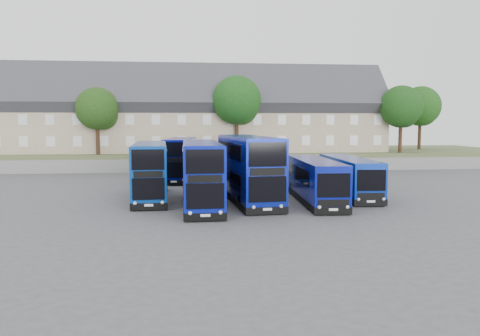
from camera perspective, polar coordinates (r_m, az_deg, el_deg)
name	(u,v)px	position (r m, az deg, el deg)	size (l,w,h in m)	color
ground	(244,209)	(30.48, 0.46, -5.01)	(120.00, 120.00, 0.00)	#4C4B51
retaining_wall	(221,165)	(54.11, -2.35, 0.34)	(70.00, 0.40, 1.50)	slate
earth_bank	(216,157)	(64.04, -2.90, 1.35)	(80.00, 20.00, 2.00)	#465831
terrace_row	(194,115)	(59.81, -5.61, 6.41)	(48.00, 10.40, 11.20)	tan
dd_front_left	(150,172)	(34.94, -10.89, -0.47)	(2.99, 10.36, 4.07)	#083996
dd_front_mid	(202,175)	(31.36, -4.70, -0.89)	(2.62, 10.74, 4.25)	#0817A0
dd_front_right	(248,169)	(33.49, 0.96, -0.18)	(3.65, 11.73, 4.59)	#071688
dd_rear_left	(180,160)	(46.76, -7.30, 1.03)	(3.28, 10.36, 4.05)	#060A80
dd_rear_right	(248,160)	(44.90, 1.01, 0.96)	(3.19, 10.60, 4.15)	navy
coach_east_a	(314,181)	(33.71, 9.03, -1.56)	(2.82, 11.06, 3.00)	#071288
coach_east_b	(349,177)	(37.03, 13.10, -1.08)	(2.77, 10.75, 2.91)	#082899
tree_west	(99,110)	(55.92, -16.86, 6.74)	(4.80, 4.80, 7.65)	#382314
tree_mid	(238,102)	(55.72, -0.25, 8.03)	(5.76, 5.76, 9.18)	#382314
tree_east	(402,108)	(60.54, 19.13, 6.88)	(5.12, 5.12, 8.16)	#382314
tree_far	(421,108)	(69.47, 21.21, 6.86)	(5.44, 5.44, 8.67)	#382314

